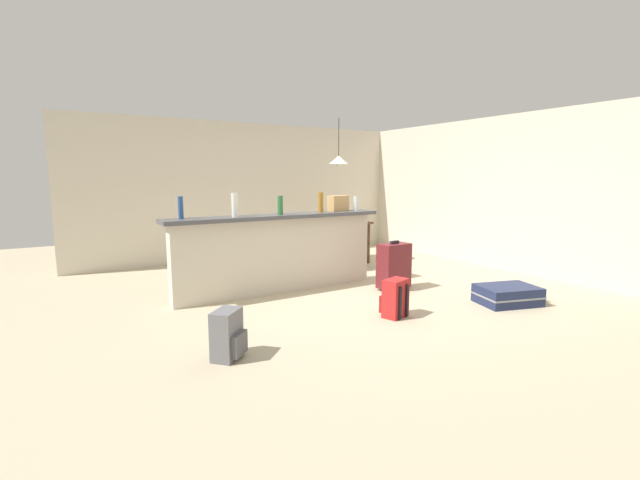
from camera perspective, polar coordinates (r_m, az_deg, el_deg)
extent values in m
cube|color=#BCAD8E|center=(5.94, 3.34, -6.83)|extent=(13.00, 13.00, 0.05)
cube|color=beige|center=(8.42, -8.63, 6.36)|extent=(6.60, 0.10, 2.50)
cube|color=beige|center=(8.08, 20.27, 5.86)|extent=(0.10, 6.00, 2.50)
cube|color=beige|center=(5.79, -5.46, -2.01)|extent=(2.80, 0.20, 0.98)
cube|color=#4C4C51|center=(5.72, -5.54, 3.09)|extent=(2.96, 0.40, 0.05)
cylinder|color=#284C89|center=(5.36, -17.74, 4.05)|extent=(0.06, 0.06, 0.26)
cylinder|color=silver|center=(5.41, -11.09, 4.50)|extent=(0.08, 0.08, 0.29)
cylinder|color=#2D6B38|center=(5.66, -5.20, 4.53)|extent=(0.07, 0.07, 0.24)
cylinder|color=#9E661E|center=(5.99, 0.10, 4.93)|extent=(0.07, 0.07, 0.28)
cylinder|color=silver|center=(6.30, 4.69, 4.78)|extent=(0.06, 0.06, 0.21)
cube|color=tan|center=(6.25, 2.38, 4.81)|extent=(0.26, 0.18, 0.22)
cube|color=#4C331E|center=(7.67, 1.93, 2.30)|extent=(1.10, 0.80, 0.04)
cylinder|color=#4C331E|center=(7.17, 0.16, -1.10)|extent=(0.06, 0.06, 0.70)
cylinder|color=#4C331E|center=(7.73, 6.34, -0.47)|extent=(0.06, 0.06, 0.70)
cylinder|color=#4C331E|center=(7.75, -2.49, -0.40)|extent=(0.06, 0.06, 0.70)
cylinder|color=#4C331E|center=(8.27, 3.45, 0.14)|extent=(0.06, 0.06, 0.70)
cube|color=black|center=(7.19, 4.14, -0.46)|extent=(0.44, 0.44, 0.04)
cube|color=black|center=(7.29, 3.21, 1.73)|extent=(0.40, 0.08, 0.48)
cylinder|color=black|center=(7.01, 4.04, -2.56)|extent=(0.04, 0.04, 0.41)
cylinder|color=black|center=(7.22, 5.92, -2.25)|extent=(0.04, 0.04, 0.41)
cylinder|color=black|center=(7.24, 2.34, -2.19)|extent=(0.04, 0.04, 0.41)
cylinder|color=black|center=(7.45, 4.21, -1.90)|extent=(0.04, 0.04, 0.41)
cylinder|color=black|center=(7.62, 2.47, 13.22)|extent=(0.01, 0.01, 0.65)
cone|color=white|center=(7.60, 2.45, 10.41)|extent=(0.34, 0.34, 0.14)
sphere|color=white|center=(7.59, 2.45, 9.81)|extent=(0.07, 0.07, 0.07)
cube|color=#1E284C|center=(5.76, 23.29, -6.61)|extent=(0.79, 0.66, 0.22)
cube|color=gray|center=(5.76, 23.29, -6.61)|extent=(0.81, 0.67, 0.02)
cube|color=#2D2D33|center=(6.01, 26.39, -6.18)|extent=(0.19, 0.21, 0.02)
cube|color=maroon|center=(5.99, 9.63, -3.32)|extent=(0.46, 0.27, 0.60)
cylinder|color=black|center=(5.92, 8.26, -6.39)|extent=(0.06, 0.03, 0.06)
cylinder|color=black|center=(6.19, 10.80, -5.82)|extent=(0.06, 0.03, 0.06)
cube|color=#232328|center=(5.93, 9.71, -0.29)|extent=(0.14, 0.05, 0.04)
cube|color=red|center=(4.87, 9.84, -7.48)|extent=(0.32, 0.25, 0.42)
cube|color=maroon|center=(4.95, 8.72, -8.09)|extent=(0.23, 0.12, 0.19)
cube|color=black|center=(4.88, 11.27, -7.73)|extent=(0.04, 0.03, 0.36)
cube|color=black|center=(4.77, 10.41, -8.11)|extent=(0.04, 0.03, 0.36)
cube|color=slate|center=(3.83, -12.10, -11.96)|extent=(0.33, 0.32, 0.42)
cube|color=#515155|center=(3.81, -10.55, -13.21)|extent=(0.20, 0.19, 0.19)
cube|color=black|center=(3.83, -13.94, -12.39)|extent=(0.04, 0.04, 0.36)
cube|color=black|center=(3.94, -12.94, -11.73)|extent=(0.04, 0.04, 0.36)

